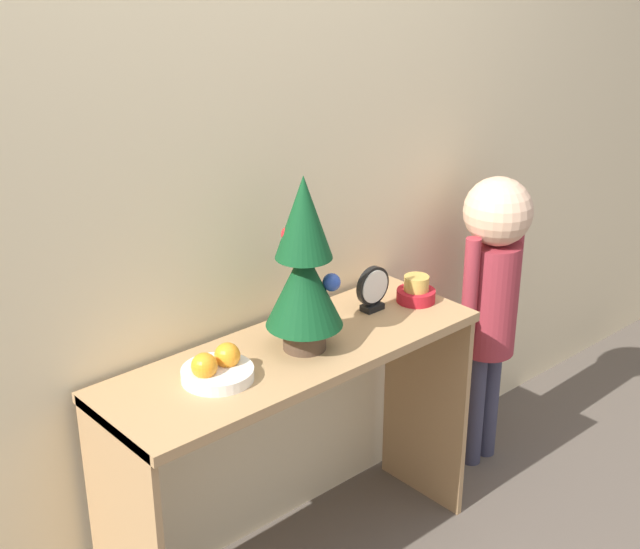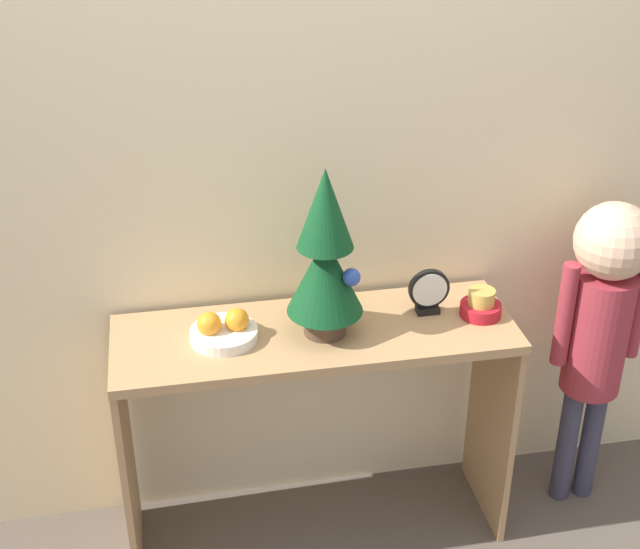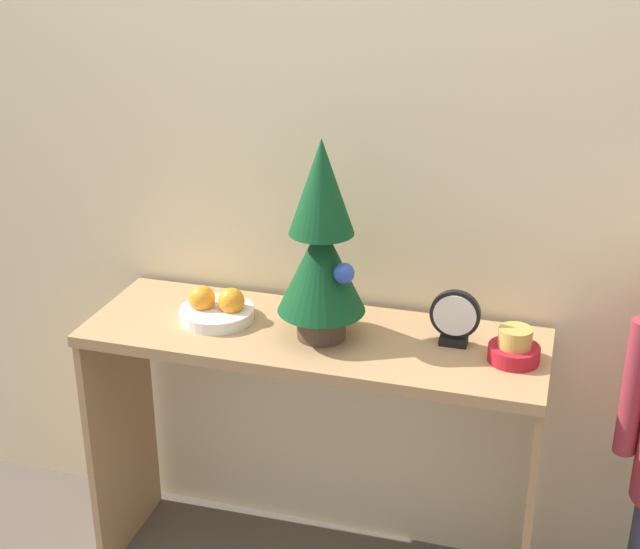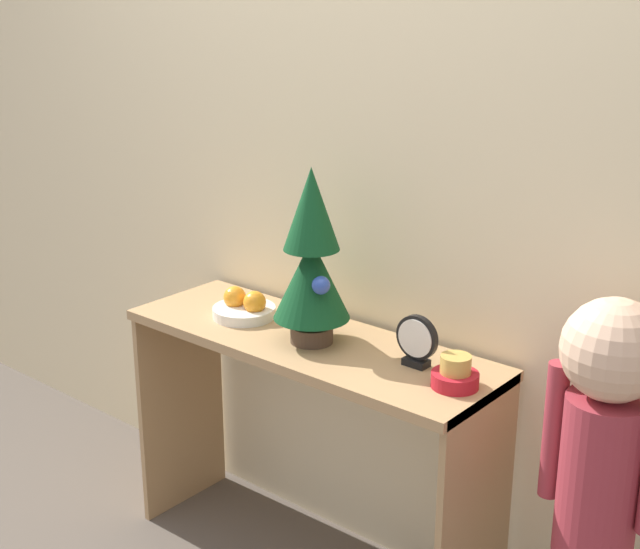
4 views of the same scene
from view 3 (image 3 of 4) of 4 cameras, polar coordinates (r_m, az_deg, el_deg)
back_wall at (r=2.32m, az=1.29°, el=9.54°), size 7.00×0.05×2.50m
console_table at (r=2.35m, az=-0.42°, el=-7.65°), size 1.18×0.39×0.77m
mini_tree at (r=2.15m, az=0.10°, el=2.00°), size 0.22×0.22×0.51m
fruit_bowl at (r=2.34m, az=-6.63°, el=-2.19°), size 0.20×0.20×0.09m
singing_bowl at (r=2.17m, az=12.33°, el=-4.63°), size 0.12×0.12×0.09m
desk_clock at (r=2.20m, az=8.63°, el=-2.79°), size 0.12×0.04×0.14m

